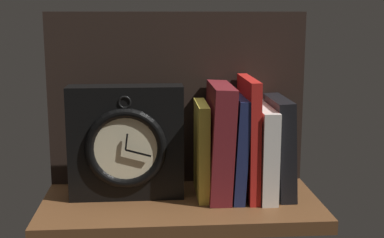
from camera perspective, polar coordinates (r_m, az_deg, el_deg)
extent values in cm
cube|color=brown|center=(101.29, -1.19, -9.32)|extent=(51.64, 24.84, 2.50)
cube|color=black|center=(107.98, -1.58, 2.18)|extent=(51.64, 1.20, 34.63)
cube|color=gold|center=(101.26, 1.02, -3.27)|extent=(2.07, 12.42, 17.90)
cube|color=maroon|center=(101.21, 2.89, -2.31)|extent=(4.91, 15.55, 21.41)
cube|color=#192147|center=(101.94, 4.74, -2.85)|extent=(2.98, 15.36, 19.22)
cube|color=red|center=(101.93, 6.04, -1.90)|extent=(2.15, 15.76, 22.50)
cube|color=silver|center=(103.11, 7.52, -3.34)|extent=(3.01, 16.66, 17.05)
cube|color=black|center=(103.65, 9.34, -2.87)|extent=(3.97, 14.08, 18.73)
cube|color=black|center=(100.42, -7.04, -2.48)|extent=(21.29, 5.63, 21.29)
torus|color=black|center=(97.43, -7.11, -3.22)|extent=(15.03, 1.85, 15.03)
cylinder|color=beige|center=(97.43, -7.11, -3.22)|extent=(12.13, 0.60, 12.13)
cube|color=black|center=(96.58, -7.03, -2.44)|extent=(0.69, 0.30, 2.98)
cube|color=black|center=(97.02, -5.76, -3.64)|extent=(4.65, 0.30, 1.59)
torus|color=black|center=(96.06, -7.22, 1.77)|extent=(2.44, 0.44, 2.44)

